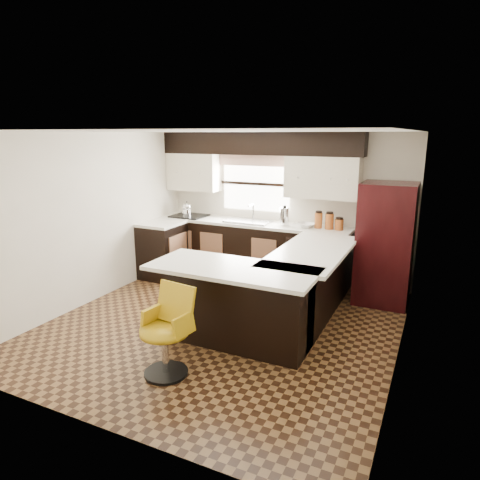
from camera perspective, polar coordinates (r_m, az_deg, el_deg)
The scene contains 30 objects.
floor at distance 5.59m, azimuth -2.24°, elevation -11.15°, with size 4.40×4.40×0.00m, color #49301A.
ceiling at distance 5.06m, azimuth -2.51°, elevation 14.30°, with size 4.40×4.40×0.00m, color silver.
wall_back at distance 7.17m, azimuth 5.85°, elevation 4.51°, with size 4.40×4.40×0.00m, color beige.
wall_front at distance 3.48m, azimuth -19.56°, elevation -6.53°, with size 4.40×4.40×0.00m, color beige.
wall_left at distance 6.42m, azimuth -19.21°, elevation 2.69°, with size 4.40×4.40×0.00m, color beige.
wall_right at distance 4.63m, azimuth 21.32°, elevation -1.64°, with size 4.40×4.40×0.00m, color beige.
base_cab_back at distance 7.22m, azimuth 1.53°, elevation -1.44°, with size 3.30×0.60×0.90m, color black.
base_cab_left at distance 7.33m, azimuth -10.26°, elevation -1.44°, with size 0.60×0.70×0.90m, color black.
counter_back at distance 7.11m, azimuth 1.56°, elevation 2.23°, with size 3.30×0.60×0.04m, color silver.
counter_left at distance 7.22m, azimuth -10.42°, elevation 2.18°, with size 0.60×0.70×0.04m, color silver.
soffit at distance 7.06m, azimuth 2.43°, elevation 12.74°, with size 3.40×0.35×0.36m, color black.
upper_cab_left at distance 7.65m, azimuth -6.16°, elevation 9.02°, with size 0.94×0.35×0.64m, color beige.
upper_cab_right at distance 6.74m, azimuth 10.95°, elevation 8.19°, with size 1.14×0.35×0.64m, color beige.
window_pane at distance 7.29m, azimuth 2.13°, elevation 7.50°, with size 1.20×0.02×0.90m, color white.
valance at distance 7.22m, azimuth 2.03°, elevation 10.55°, with size 1.30×0.06×0.18m, color #D19B93.
sink at distance 7.11m, azimuth 1.13°, elevation 2.53°, with size 0.75×0.45×0.03m, color #B2B2B7.
dishwasher at distance 6.64m, azimuth 8.45°, elevation -3.17°, with size 0.58×0.03×0.78m, color black.
cooktop at distance 7.64m, azimuth -6.77°, elevation 3.22°, with size 0.58×0.50×0.03m, color black.
peninsula_long at distance 5.64m, azimuth 8.89°, elevation -6.11°, with size 0.60×1.95×0.90m, color black.
peninsula_return at distance 4.96m, azimuth -0.30°, elevation -8.79°, with size 1.65×0.60×0.90m, color black.
counter_pen_long at distance 5.48m, azimuth 9.58°, elevation -1.53°, with size 0.84×1.95×0.04m, color silver.
counter_pen_return at distance 4.73m, azimuth -1.00°, elevation -3.85°, with size 1.89×0.84×0.04m, color silver.
refrigerator at distance 6.37m, azimuth 18.79°, elevation -0.48°, with size 0.74×0.71×1.72m, color black.
bar_chair at distance 4.39m, azimuth -10.05°, elevation -12.09°, with size 0.49×0.49×0.91m, color #B48D10, non-canonical shape.
kettle at distance 7.64m, azimuth -7.09°, elevation 4.24°, with size 0.18×0.18×0.24m, color silver, non-canonical shape.
percolator at distance 6.88m, azimuth 5.92°, elevation 3.15°, with size 0.15×0.15×0.29m, color silver.
mixing_bowl at distance 6.79m, azimuth 8.87°, elevation 1.96°, with size 0.27×0.27×0.07m, color white.
canister_large at distance 6.74m, azimuth 10.41°, elevation 2.57°, with size 0.12×0.12×0.24m, color #9C4D1D.
canister_med at distance 6.70m, azimuth 11.83°, elevation 2.44°, with size 0.13×0.13×0.24m, color #9C4D1D.
canister_small at distance 6.67m, azimuth 13.08°, elevation 2.00°, with size 0.13×0.13×0.17m, color #9C4D1D.
Camera 1 is at (2.36, -4.47, 2.37)m, focal length 32.00 mm.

